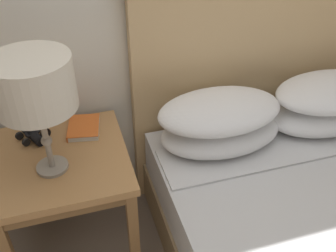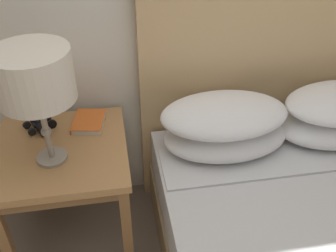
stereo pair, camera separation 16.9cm
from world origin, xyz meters
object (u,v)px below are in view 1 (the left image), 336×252
table_lamp (34,86)px  book_on_nightstand (83,127)px  binoculars_pair (33,134)px  nightstand (62,170)px  bed (329,239)px

table_lamp → book_on_nightstand: 0.47m
binoculars_pair → nightstand: bearing=-58.9°
nightstand → binoculars_pair: (-0.10, 0.17, 0.10)m
nightstand → bed: (1.05, -0.53, -0.21)m
bed → table_lamp: (-1.08, 0.46, 0.68)m
bed → binoculars_pair: (-1.15, 0.69, 0.31)m
nightstand → table_lamp: 0.48m
bed → binoculars_pair: bed is taller
bed → book_on_nightstand: bearing=143.2°
nightstand → table_lamp: table_lamp is taller
bed → book_on_nightstand: 1.20m
nightstand → table_lamp: (-0.03, -0.06, 0.47)m
nightstand → bed: bed is taller
book_on_nightstand → binoculars_pair: binoculars_pair is taller
nightstand → book_on_nightstand: size_ratio=2.86×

